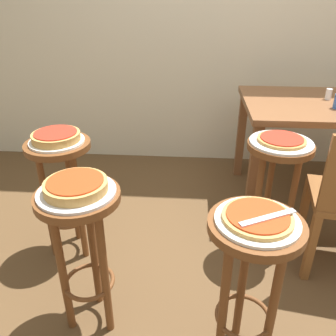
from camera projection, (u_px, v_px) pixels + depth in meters
The scene contains 16 objects.
ground_plane at pixel (220, 288), 1.87m from camera, with size 6.00×6.00×0.00m, color brown.
stool_foreground at pixel (251, 266), 1.30m from camera, with size 0.34×0.34×0.71m.
serving_plate_foreground at pixel (257, 221), 1.20m from camera, with size 0.30×0.30×0.01m, color white.
pizza_foreground at pixel (258, 217), 1.20m from camera, with size 0.25×0.25×0.02m.
stool_middle at pixel (83, 234), 1.47m from camera, with size 0.34×0.34×0.71m.
serving_plate_middle at pixel (77, 192), 1.37m from camera, with size 0.31×0.31×0.01m, color silver.
pizza_middle at pixel (76, 186), 1.36m from camera, with size 0.25×0.25×0.05m.
stool_leftside at pixel (62, 176), 1.92m from camera, with size 0.34×0.34×0.71m.
serving_plate_leftside at pixel (57, 141), 1.82m from camera, with size 0.29×0.29×0.01m, color white.
pizza_leftside at pixel (56, 136), 1.81m from camera, with size 0.25×0.25×0.05m.
stool_rear at pixel (276, 177), 1.90m from camera, with size 0.34×0.34×0.71m.
serving_plate_rear at pixel (281, 142), 1.81m from camera, with size 0.33×0.33×0.01m, color silver.
pizza_rear at pixel (282, 139), 1.80m from camera, with size 0.25×0.25×0.02m.
dining_table at pixel (320, 118), 2.37m from camera, with size 1.04×0.79×0.75m.
condiment_shaker at pixel (329, 94), 2.36m from camera, with size 0.04×0.04×0.07m, color white.
pizza_server_knife at pixel (268, 217), 1.17m from camera, with size 0.22×0.02×0.01m, color silver.
Camera 1 is at (-0.18, -1.37, 1.43)m, focal length 37.34 mm.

